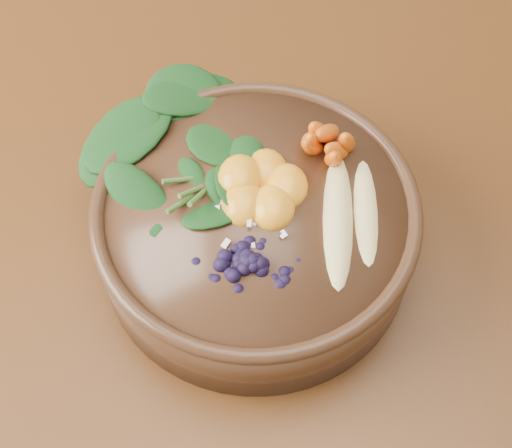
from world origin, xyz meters
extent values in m
plane|color=#381E0F|center=(0.00, 0.00, 0.00)|extent=(4.00, 4.00, 0.00)
cube|color=#512A0D|center=(0.00, 0.00, 0.73)|extent=(1.60, 0.90, 0.04)
cylinder|color=#3D2516|center=(-0.09, -0.15, 0.79)|extent=(0.34, 0.34, 0.08)
ellipsoid|color=#E0CC84|center=(0.01, -0.15, 0.85)|extent=(0.04, 0.16, 0.03)
ellipsoid|color=#E0CC84|center=(-0.01, -0.16, 0.85)|extent=(0.03, 0.16, 0.03)
camera|label=1|loc=(-0.06, -0.52, 1.38)|focal=50.00mm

